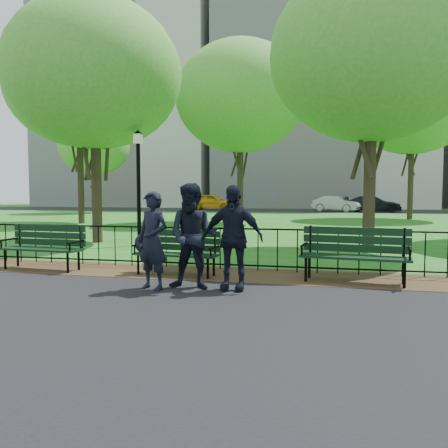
% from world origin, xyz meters
% --- Properties ---
extents(ground, '(120.00, 120.00, 0.00)m').
position_xyz_m(ground, '(0.00, 0.00, 0.00)').
color(ground, '#22691B').
extents(asphalt_path, '(60.00, 9.20, 0.01)m').
position_xyz_m(asphalt_path, '(0.00, -3.40, 0.01)').
color(asphalt_path, black).
rests_on(asphalt_path, ground).
extents(dirt_strip, '(60.00, 1.60, 0.01)m').
position_xyz_m(dirt_strip, '(0.00, 1.50, 0.01)').
color(dirt_strip, '#3E2B19').
rests_on(dirt_strip, ground).
extents(far_street, '(70.00, 9.00, 0.01)m').
position_xyz_m(far_street, '(0.00, 35.00, 0.01)').
color(far_street, black).
rests_on(far_street, ground).
extents(iron_fence, '(24.06, 0.06, 1.00)m').
position_xyz_m(iron_fence, '(0.00, 2.00, 0.50)').
color(iron_fence, black).
rests_on(iron_fence, ground).
extents(apartment_west, '(22.00, 15.00, 26.00)m').
position_xyz_m(apartment_west, '(-22.00, 48.00, 13.00)').
color(apartment_west, silver).
rests_on(apartment_west, ground).
extents(apartment_mid, '(24.00, 15.00, 30.00)m').
position_xyz_m(apartment_mid, '(2.00, 48.00, 15.00)').
color(apartment_mid, silver).
rests_on(apartment_mid, ground).
extents(park_bench_main, '(1.72, 0.68, 0.95)m').
position_xyz_m(park_bench_main, '(-0.73, 1.22, 0.58)').
color(park_bench_main, black).
rests_on(park_bench_main, ground).
extents(park_bench_left_a, '(1.83, 0.69, 1.01)m').
position_xyz_m(park_bench_left_a, '(-3.43, 1.24, 0.58)').
color(park_bench_left_a, black).
rests_on(park_bench_left_a, ground).
extents(park_bench_right_a, '(1.96, 0.83, 1.08)m').
position_xyz_m(park_bench_right_a, '(2.86, 1.27, 0.62)').
color(park_bench_right_a, black).
rests_on(park_bench_right_a, ground).
extents(lamppost, '(0.32, 0.32, 3.53)m').
position_xyz_m(lamppost, '(-3.21, 5.63, 1.92)').
color(lamppost, black).
rests_on(lamppost, ground).
extents(tree_near_w, '(5.63, 5.63, 7.84)m').
position_xyz_m(tree_near_w, '(-4.96, 6.24, 5.44)').
color(tree_near_w, '#2D2116').
rests_on(tree_near_w, ground).
extents(tree_near_e, '(5.52, 5.52, 7.69)m').
position_xyz_m(tree_near_e, '(3.53, 5.69, 5.33)').
color(tree_near_e, '#2D2116').
rests_on(tree_near_e, ground).
extents(tree_mid_w, '(7.54, 7.54, 10.50)m').
position_xyz_m(tree_mid_w, '(-10.35, 14.34, 7.29)').
color(tree_mid_w, '#2D2116').
rests_on(tree_mid_w, ground).
extents(tree_far_c, '(7.00, 7.00, 9.76)m').
position_xyz_m(tree_far_c, '(-2.08, 16.61, 6.78)').
color(tree_far_c, '#2D2116').
rests_on(tree_far_c, ground).
extents(tree_far_e, '(7.44, 7.44, 10.37)m').
position_xyz_m(tree_far_e, '(7.68, 22.43, 7.20)').
color(tree_far_e, '#2D2116').
rests_on(tree_far_e, ground).
extents(tree_far_w, '(5.78, 5.78, 8.06)m').
position_xyz_m(tree_far_w, '(-16.18, 26.33, 5.59)').
color(tree_far_w, '#2D2116').
rests_on(tree_far_w, ground).
extents(person_left, '(0.69, 0.57, 1.63)m').
position_xyz_m(person_left, '(-0.46, -0.09, 0.83)').
color(person_left, black).
rests_on(person_left, asphalt_path).
extents(person_mid, '(0.88, 0.48, 1.77)m').
position_xyz_m(person_mid, '(0.19, 0.08, 0.90)').
color(person_mid, black).
rests_on(person_mid, asphalt_path).
extents(person_right, '(1.03, 0.45, 1.74)m').
position_xyz_m(person_right, '(0.84, 0.17, 0.88)').
color(person_right, black).
rests_on(person_right, asphalt_path).
extents(taxi, '(4.72, 2.03, 1.59)m').
position_xyz_m(taxi, '(-8.09, 34.15, 0.81)').
color(taxi, gold).
rests_on(taxi, far_street).
extents(sedan_silver, '(4.42, 3.09, 1.38)m').
position_xyz_m(sedan_silver, '(3.55, 32.83, 0.70)').
color(sedan_silver, '#999BA0').
rests_on(sedan_silver, far_street).
extents(sedan_dark, '(4.85, 2.17, 1.38)m').
position_xyz_m(sedan_dark, '(6.63, 33.19, 0.70)').
color(sedan_dark, black).
rests_on(sedan_dark, far_street).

